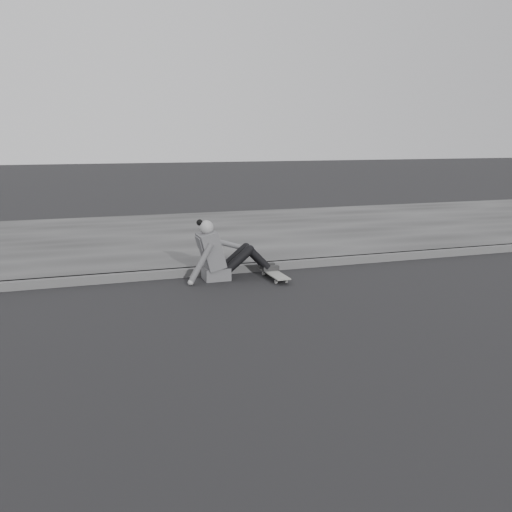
% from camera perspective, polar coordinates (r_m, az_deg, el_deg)
% --- Properties ---
extents(ground, '(80.00, 80.00, 0.00)m').
position_cam_1_polar(ground, '(6.13, 1.74, -7.24)').
color(ground, black).
rests_on(ground, ground).
extents(curb, '(24.00, 0.16, 0.12)m').
position_cam_1_polar(curb, '(8.48, -4.34, -1.43)').
color(curb, '#4D4D4D').
rests_on(curb, ground).
extents(sidewalk, '(24.00, 6.00, 0.12)m').
position_cam_1_polar(sidewalk, '(11.38, -8.13, 1.89)').
color(sidewalk, '#383838').
rests_on(sidewalk, ground).
extents(skateboard, '(0.20, 0.78, 0.09)m').
position_cam_1_polar(skateboard, '(8.18, 1.86, -1.83)').
color(skateboard, '#969792').
rests_on(skateboard, ground).
extents(seated_woman, '(1.38, 0.46, 0.88)m').
position_cam_1_polar(seated_woman, '(8.12, -3.59, 0.16)').
color(seated_woman, '#525254').
rests_on(seated_woman, ground).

